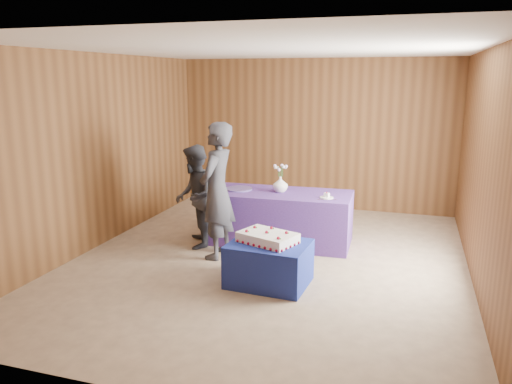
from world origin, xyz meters
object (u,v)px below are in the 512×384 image
at_px(guest_left, 217,191).
at_px(guest_right, 195,197).
at_px(serving_table, 281,217).
at_px(cake_table, 269,264).
at_px(sheet_cake, 268,238).
at_px(vase, 280,184).

xyz_separation_m(guest_left, guest_right, (-0.46, 0.30, -0.18)).
height_order(serving_table, guest_left, guest_left).
bearing_deg(guest_right, cake_table, 32.38).
bearing_deg(guest_right, serving_table, 93.37).
bearing_deg(cake_table, sheet_cake, 135.75).
height_order(cake_table, guest_right, guest_right).
distance_m(serving_table, guest_left, 1.19).
distance_m(sheet_cake, vase, 1.56).
bearing_deg(serving_table, vase, 127.61).
bearing_deg(serving_table, sheet_cake, -83.33).
bearing_deg(vase, guest_right, -153.01).
height_order(vase, guest_right, guest_right).
xyz_separation_m(serving_table, guest_left, (-0.66, -0.83, 0.53)).
height_order(sheet_cake, vase, vase).
bearing_deg(guest_left, cake_table, 54.72).
distance_m(cake_table, sheet_cake, 0.31).
bearing_deg(cake_table, serving_table, 103.16).
bearing_deg(vase, guest_left, -126.56).
bearing_deg(guest_left, sheet_cake, 55.09).
distance_m(cake_table, guest_left, 1.31).
bearing_deg(cake_table, guest_left, 146.89).
bearing_deg(guest_right, guest_left, 34.81).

